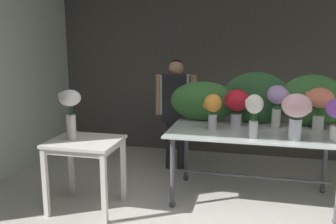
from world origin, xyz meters
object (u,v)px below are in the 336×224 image
(side_table_white, at_px, (85,150))
(vase_white_roses_tall, at_px, (70,107))
(vase_ivory_peonies, at_px, (254,110))
(vase_sunset_stock, at_px, (212,108))
(vase_blush_ranunculus, at_px, (296,110))
(vase_crimson_snapdragons, at_px, (237,103))
(display_table_glass, at_px, (253,141))
(vase_coral_dahlias, at_px, (320,102))
(florist, at_px, (176,104))
(vase_lilac_carnations, at_px, (277,100))

(side_table_white, distance_m, vase_white_roses_tall, 0.47)
(vase_ivory_peonies, bearing_deg, vase_sunset_stock, 151.52)
(side_table_white, distance_m, vase_blush_ranunculus, 2.18)
(vase_blush_ranunculus, relative_size, vase_crimson_snapdragons, 1.10)
(display_table_glass, height_order, vase_blush_ranunculus, vase_blush_ranunculus)
(vase_coral_dahlias, distance_m, vase_white_roses_tall, 2.67)
(vase_blush_ranunculus, relative_size, vase_ivory_peonies, 1.04)
(florist, distance_m, vase_coral_dahlias, 1.84)
(vase_sunset_stock, bearing_deg, display_table_glass, 7.59)
(vase_ivory_peonies, bearing_deg, vase_lilac_carnations, 64.18)
(display_table_glass, relative_size, vase_coral_dahlias, 3.93)
(vase_ivory_peonies, distance_m, vase_lilac_carnations, 0.57)
(vase_white_roses_tall, bearing_deg, vase_lilac_carnations, 21.89)
(vase_blush_ranunculus, xyz_separation_m, vase_crimson_snapdragons, (-0.60, 0.46, -0.03))
(vase_lilac_carnations, relative_size, vase_white_roses_tall, 0.92)
(vase_white_roses_tall, bearing_deg, florist, 60.58)
(vase_crimson_snapdragons, bearing_deg, vase_blush_ranunculus, -37.66)
(vase_ivory_peonies, xyz_separation_m, vase_sunset_stock, (-0.44, 0.24, -0.03))
(vase_ivory_peonies, height_order, vase_sunset_stock, vase_ivory_peonies)
(vase_coral_dahlias, bearing_deg, vase_white_roses_tall, -161.92)
(vase_coral_dahlias, bearing_deg, vase_crimson_snapdragons, -178.92)
(florist, xyz_separation_m, vase_crimson_snapdragons, (0.85, -0.62, 0.15))
(vase_blush_ranunculus, relative_size, vase_white_roses_tall, 0.89)
(side_table_white, height_order, vase_crimson_snapdragons, vase_crimson_snapdragons)
(vase_white_roses_tall, bearing_deg, vase_blush_ranunculus, 8.82)
(vase_ivory_peonies, height_order, vase_crimson_snapdragons, vase_ivory_peonies)
(side_table_white, bearing_deg, vase_sunset_stock, 24.53)
(vase_coral_dahlias, xyz_separation_m, vase_white_roses_tall, (-2.54, -0.83, -0.01))
(florist, relative_size, vase_coral_dahlias, 3.22)
(vase_blush_ranunculus, height_order, vase_sunset_stock, vase_blush_ranunculus)
(vase_sunset_stock, xyz_separation_m, vase_crimson_snapdragons, (0.25, 0.24, 0.02))
(vase_sunset_stock, relative_size, vase_coral_dahlias, 0.85)
(vase_coral_dahlias, relative_size, vase_lilac_carnations, 0.97)
(side_table_white, relative_size, vase_white_roses_tall, 1.45)
(vase_crimson_snapdragons, height_order, vase_white_roses_tall, vase_white_roses_tall)
(vase_blush_ranunculus, distance_m, vase_lilac_carnations, 0.52)
(display_table_glass, distance_m, vase_white_roses_tall, 2.01)
(vase_coral_dahlias, xyz_separation_m, vase_lilac_carnations, (-0.44, 0.01, 0.00))
(display_table_glass, relative_size, vase_crimson_snapdragons, 4.35)
(vase_sunset_stock, bearing_deg, vase_lilac_carnations, 21.22)
(side_table_white, relative_size, vase_blush_ranunculus, 1.63)
(vase_ivory_peonies, distance_m, vase_white_roses_tall, 1.88)
(florist, bearing_deg, display_table_glass, -37.23)
(vase_ivory_peonies, xyz_separation_m, vase_lilac_carnations, (0.25, 0.51, 0.04))
(display_table_glass, distance_m, florist, 1.34)
(vase_crimson_snapdragons, bearing_deg, vase_coral_dahlias, 1.08)
(vase_ivory_peonies, height_order, vase_lilac_carnations, vase_lilac_carnations)
(display_table_glass, xyz_separation_m, vase_blush_ranunculus, (0.40, -0.28, 0.42))
(vase_ivory_peonies, height_order, vase_white_roses_tall, vase_white_roses_tall)
(vase_ivory_peonies, bearing_deg, display_table_glass, 88.43)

